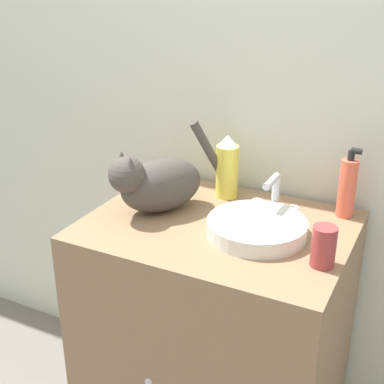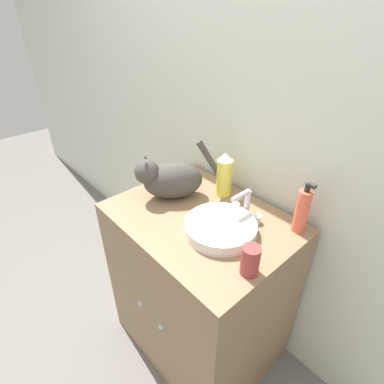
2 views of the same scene
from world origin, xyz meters
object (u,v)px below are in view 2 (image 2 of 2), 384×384
Objects in this scene: soap_bottle at (302,210)px; spray_bottle at (224,175)px; cat at (169,179)px; cup at (250,260)px.

soap_bottle is 0.38m from spray_bottle.
cat is 0.25m from spray_bottle.
cat reaches higher than cup.
soap_bottle is 2.01× the size of cup.
cat reaches higher than spray_bottle.
soap_bottle reaches higher than cup.
cup is (0.39, -0.29, -0.05)m from spray_bottle.
spray_bottle is at bearing 143.06° from cup.
cup is (0.54, -0.09, -0.04)m from cat.
spray_bottle is 0.49m from cup.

